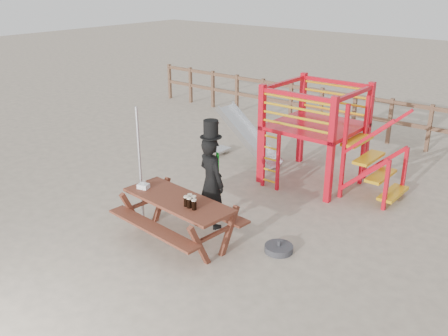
% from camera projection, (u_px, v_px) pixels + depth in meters
% --- Properties ---
extents(ground, '(60.00, 60.00, 0.00)m').
position_uv_depth(ground, '(192.00, 241.00, 8.32)').
color(ground, '#B9A790').
rests_on(ground, ground).
extents(back_fence, '(15.09, 0.09, 1.20)m').
position_uv_depth(back_fence, '(372.00, 113.00, 13.10)').
color(back_fence, brown).
rests_on(back_fence, ground).
extents(playground_fort, '(4.71, 1.84, 2.10)m').
position_uv_depth(playground_fort, '(311.00, 131.00, 10.44)').
color(playground_fort, red).
rests_on(playground_fort, ground).
extents(picnic_table, '(2.07, 1.51, 0.76)m').
position_uv_depth(picnic_table, '(178.00, 214.00, 8.16)').
color(picnic_table, brown).
rests_on(picnic_table, ground).
extents(man_with_hat, '(0.68, 0.54, 1.92)m').
position_uv_depth(man_with_hat, '(211.00, 180.00, 8.54)').
color(man_with_hat, black).
rests_on(man_with_hat, ground).
extents(metal_pole, '(0.05, 0.05, 2.14)m').
position_uv_depth(metal_pole, '(140.00, 167.00, 8.52)').
color(metal_pole, '#B2B2B7').
rests_on(metal_pole, ground).
extents(parasol_base, '(0.46, 0.46, 0.19)m').
position_uv_depth(parasol_base, '(279.00, 248.00, 7.98)').
color(parasol_base, '#343439').
rests_on(parasol_base, ground).
extents(paper_bag, '(0.21, 0.18, 0.08)m').
position_uv_depth(paper_bag, '(143.00, 186.00, 8.44)').
color(paper_bag, white).
rests_on(paper_bag, picnic_table).
extents(stout_pints, '(0.26, 0.18, 0.17)m').
position_uv_depth(stout_pints, '(191.00, 202.00, 7.76)').
color(stout_pints, black).
rests_on(stout_pints, picnic_table).
extents(empty_glasses, '(0.08, 0.08, 0.15)m').
position_uv_depth(empty_glasses, '(144.00, 186.00, 8.38)').
color(empty_glasses, silver).
rests_on(empty_glasses, picnic_table).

